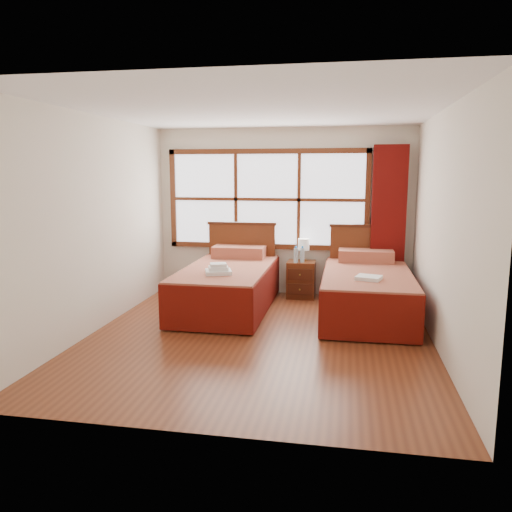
# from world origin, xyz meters

# --- Properties ---
(floor) EXTENTS (4.50, 4.50, 0.00)m
(floor) POSITION_xyz_m (0.00, 0.00, 0.00)
(floor) COLOR brown
(floor) RESTS_ON ground
(ceiling) EXTENTS (4.50, 4.50, 0.00)m
(ceiling) POSITION_xyz_m (0.00, 0.00, 2.60)
(ceiling) COLOR white
(ceiling) RESTS_ON wall_back
(wall_back) EXTENTS (4.00, 0.00, 4.00)m
(wall_back) POSITION_xyz_m (0.00, 2.25, 1.30)
(wall_back) COLOR silver
(wall_back) RESTS_ON floor
(wall_left) EXTENTS (0.00, 4.50, 4.50)m
(wall_left) POSITION_xyz_m (-2.00, 0.00, 1.30)
(wall_left) COLOR silver
(wall_left) RESTS_ON floor
(wall_right) EXTENTS (0.00, 4.50, 4.50)m
(wall_right) POSITION_xyz_m (2.00, 0.00, 1.30)
(wall_right) COLOR silver
(wall_right) RESTS_ON floor
(window) EXTENTS (3.16, 0.06, 1.56)m
(window) POSITION_xyz_m (-0.25, 2.21, 1.50)
(window) COLOR white
(window) RESTS_ON wall_back
(curtain) EXTENTS (0.50, 0.16, 2.30)m
(curtain) POSITION_xyz_m (1.60, 2.11, 1.17)
(curtain) COLOR #5E0B09
(curtain) RESTS_ON wall_back
(bed_left) EXTENTS (1.17, 2.27, 1.14)m
(bed_left) POSITION_xyz_m (-0.64, 1.20, 0.35)
(bed_left) COLOR #3D1A0C
(bed_left) RESTS_ON floor
(bed_right) EXTENTS (1.17, 2.27, 1.14)m
(bed_right) POSITION_xyz_m (1.28, 1.20, 0.35)
(bed_right) COLOR #3D1A0C
(bed_right) RESTS_ON floor
(nightstand) EXTENTS (0.43, 0.42, 0.57)m
(nightstand) POSITION_xyz_m (0.32, 1.99, 0.28)
(nightstand) COLOR #5A2913
(nightstand) RESTS_ON floor
(towels_left) EXTENTS (0.41, 0.38, 0.14)m
(towels_left) POSITION_xyz_m (-0.64, 0.64, 0.67)
(towels_left) COLOR white
(towels_left) RESTS_ON bed_left
(towels_right) EXTENTS (0.35, 0.33, 0.05)m
(towels_right) POSITION_xyz_m (1.28, 0.63, 0.63)
(towels_right) COLOR white
(towels_right) RESTS_ON bed_right
(lamp) EXTENTS (0.17, 0.17, 0.34)m
(lamp) POSITION_xyz_m (0.34, 2.08, 0.81)
(lamp) COLOR #B9843B
(lamp) RESTS_ON nightstand
(bottle_near) EXTENTS (0.07, 0.07, 0.25)m
(bottle_near) POSITION_xyz_m (0.25, 1.89, 0.68)
(bottle_near) COLOR #A9CBDA
(bottle_near) RESTS_ON nightstand
(bottle_far) EXTENTS (0.07, 0.07, 0.25)m
(bottle_far) POSITION_xyz_m (0.34, 1.92, 0.68)
(bottle_far) COLOR #A9CBDA
(bottle_far) RESTS_ON nightstand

